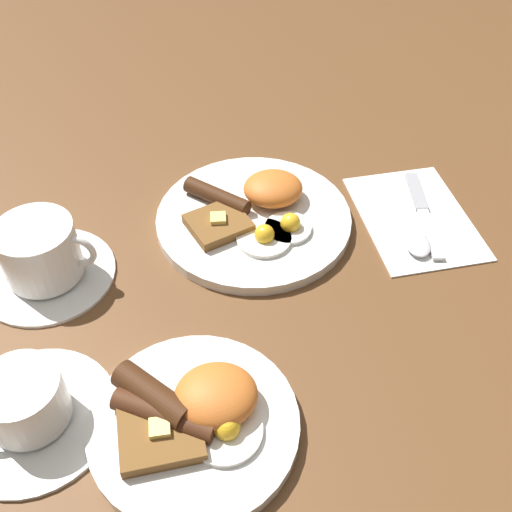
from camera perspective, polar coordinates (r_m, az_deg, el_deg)
ground_plane at (r=0.82m, az=-0.23°, el=3.12°), size 3.00×3.00×0.00m
breakfast_plate_near at (r=0.81m, az=-0.11°, el=3.94°), size 0.26×0.26×0.05m
breakfast_plate_far at (r=0.62m, az=-5.99°, el=-15.03°), size 0.21×0.21×0.05m
teacup_near at (r=0.77m, az=-19.70°, el=-0.02°), size 0.17×0.17×0.08m
teacup_far at (r=0.65m, az=-21.00°, el=-13.24°), size 0.17×0.17×0.07m
napkin at (r=0.85m, az=14.87°, el=3.64°), size 0.16×0.21×0.01m
knife at (r=0.86m, az=15.54°, el=4.36°), size 0.03×0.18×0.01m
spoon at (r=0.81m, az=14.84°, el=1.94°), size 0.03×0.17×0.01m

